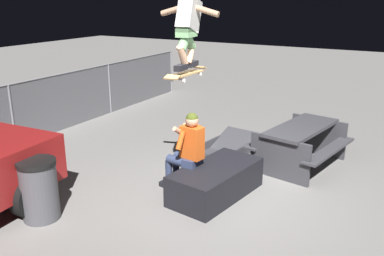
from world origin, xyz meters
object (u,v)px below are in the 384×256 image
Objects in this scene: skateboard at (187,73)px; picnic_table_back at (301,139)px; trash_bin at (39,190)px; kicker_ramp at (230,148)px; person_sitting_on_ledge at (187,148)px; skater_airborne at (188,24)px; ledge_box_main at (216,181)px.

skateboard is 0.54× the size of picnic_table_back.
kicker_ramp is at bearing -17.63° from trash_bin.
skater_airborne is at bearing -127.99° from person_sitting_on_ledge.
skater_airborne is at bearing 111.22° from ledge_box_main.
skateboard is 1.20× the size of trash_bin.
skater_airborne is (-0.15, 0.40, 2.36)m from ledge_box_main.
ledge_box_main is 1.97m from kicker_ramp.
person_sitting_on_ledge is 2.33m from picnic_table_back.
skateboard is 0.90× the size of kicker_ramp.
ledge_box_main reaches higher than kicker_ramp.
person_sitting_on_ledge is 1.52× the size of trash_bin.
person_sitting_on_ledge is 1.27× the size of skateboard.
skateboard is 0.92× the size of skater_airborne.
person_sitting_on_ledge reaches higher than kicker_ramp.
ledge_box_main is 1.36× the size of kicker_ramp.
ledge_box_main is at bearing -68.78° from skater_airborne.
skateboard is (-0.21, 0.39, 1.67)m from ledge_box_main.
trash_bin is (-1.67, 1.40, -2.17)m from skater_airborne.
ledge_box_main is 1.52× the size of skateboard.
person_sitting_on_ledge is (-0.11, 0.46, 0.49)m from ledge_box_main.
kicker_ramp is (1.97, 0.16, -0.66)m from person_sitting_on_ledge.
kicker_ramp is at bearing 18.50° from ledge_box_main.
trash_bin reaches higher than ledge_box_main.
person_sitting_on_ledge reaches higher than ledge_box_main.
skater_airborne is 3.07m from trash_bin.
ledge_box_main is 1.40× the size of skater_airborne.
ledge_box_main is 1.82× the size of trash_bin.
person_sitting_on_ledge is 2.20m from trash_bin.
ledge_box_main is 1.20× the size of person_sitting_on_ledge.
picnic_table_back is at bearing -22.77° from ledge_box_main.
trash_bin is at bearing 145.02° from picnic_table_back.
skateboard reaches higher than trash_bin.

